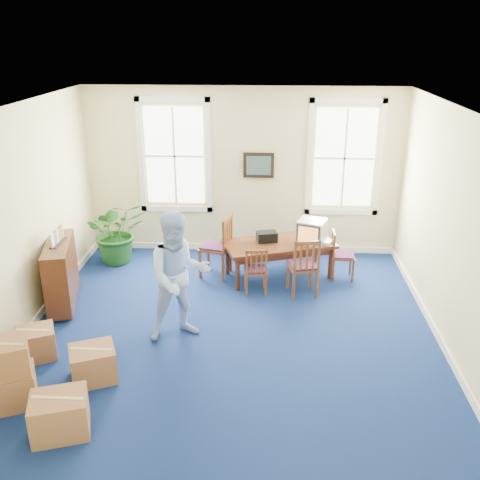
# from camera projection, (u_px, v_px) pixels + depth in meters

# --- Properties ---
(floor) EXTENTS (6.50, 6.50, 0.00)m
(floor) POSITION_uv_depth(u_px,v_px,m) (231.00, 335.00, 7.77)
(floor) COLOR navy
(floor) RESTS_ON ground
(ceiling) EXTENTS (6.50, 6.50, 0.00)m
(ceiling) POSITION_uv_depth(u_px,v_px,m) (229.00, 111.00, 6.59)
(ceiling) COLOR white
(ceiling) RESTS_ON ground
(wall_back) EXTENTS (6.50, 0.00, 6.50)m
(wall_back) POSITION_uv_depth(u_px,v_px,m) (243.00, 172.00, 10.20)
(wall_back) COLOR beige
(wall_back) RESTS_ON ground
(wall_front) EXTENTS (6.50, 0.00, 6.50)m
(wall_front) POSITION_uv_depth(u_px,v_px,m) (198.00, 379.00, 4.16)
(wall_front) COLOR beige
(wall_front) RESTS_ON ground
(wall_left) EXTENTS (0.00, 6.50, 6.50)m
(wall_left) POSITION_uv_depth(u_px,v_px,m) (13.00, 227.00, 7.34)
(wall_left) COLOR beige
(wall_left) RESTS_ON ground
(wall_right) EXTENTS (0.00, 6.50, 6.50)m
(wall_right) POSITION_uv_depth(u_px,v_px,m) (457.00, 237.00, 7.02)
(wall_right) COLOR beige
(wall_right) RESTS_ON ground
(baseboard_back) EXTENTS (6.00, 0.04, 0.12)m
(baseboard_back) POSITION_uv_depth(u_px,v_px,m) (243.00, 247.00, 10.74)
(baseboard_back) COLOR white
(baseboard_back) RESTS_ON ground
(baseboard_left) EXTENTS (0.04, 6.50, 0.12)m
(baseboard_left) POSITION_uv_depth(u_px,v_px,m) (31.00, 325.00, 7.91)
(baseboard_left) COLOR white
(baseboard_left) RESTS_ON ground
(baseboard_right) EXTENTS (0.04, 6.50, 0.12)m
(baseboard_right) POSITION_uv_depth(u_px,v_px,m) (439.00, 338.00, 7.58)
(baseboard_right) COLOR white
(baseboard_right) RESTS_ON ground
(window_left) EXTENTS (1.40, 0.12, 2.20)m
(window_left) POSITION_uv_depth(u_px,v_px,m) (175.00, 156.00, 10.14)
(window_left) COLOR white
(window_left) RESTS_ON ground
(window_right) EXTENTS (1.40, 0.12, 2.20)m
(window_right) POSITION_uv_depth(u_px,v_px,m) (344.00, 158.00, 9.97)
(window_right) COLOR white
(window_right) RESTS_ON ground
(wall_picture) EXTENTS (0.58, 0.06, 0.48)m
(wall_picture) POSITION_uv_depth(u_px,v_px,m) (259.00, 165.00, 10.08)
(wall_picture) COLOR black
(wall_picture) RESTS_ON ground
(conference_table) EXTENTS (2.09, 1.45, 0.65)m
(conference_table) POSITION_uv_depth(u_px,v_px,m) (279.00, 259.00, 9.51)
(conference_table) COLOR #492414
(conference_table) RESTS_ON ground
(crt_tv) EXTENTS (0.60, 0.62, 0.41)m
(crt_tv) POSITION_uv_depth(u_px,v_px,m) (312.00, 231.00, 9.32)
(crt_tv) COLOR #B7B7BC
(crt_tv) RESTS_ON conference_table
(game_console) EXTENTS (0.22, 0.25, 0.05)m
(game_console) POSITION_uv_depth(u_px,v_px,m) (326.00, 242.00, 9.33)
(game_console) COLOR white
(game_console) RESTS_ON conference_table
(equipment_bag) EXTENTS (0.39, 0.31, 0.17)m
(equipment_bag) POSITION_uv_depth(u_px,v_px,m) (267.00, 237.00, 9.41)
(equipment_bag) COLOR black
(equipment_bag) RESTS_ON conference_table
(chair_near_left) EXTENTS (0.41, 0.41, 0.83)m
(chair_near_left) POSITION_uv_depth(u_px,v_px,m) (256.00, 269.00, 8.89)
(chair_near_left) COLOR brown
(chair_near_left) RESTS_ON ground
(chair_near_right) EXTENTS (0.55, 0.55, 1.02)m
(chair_near_right) POSITION_uv_depth(u_px,v_px,m) (303.00, 265.00, 8.81)
(chair_near_right) COLOR brown
(chair_near_right) RESTS_ON ground
(chair_end_left) EXTENTS (0.60, 0.60, 1.11)m
(chair_end_left) POSITION_uv_depth(u_px,v_px,m) (215.00, 246.00, 9.49)
(chair_end_left) COLOR brown
(chair_end_left) RESTS_ON ground
(chair_end_right) EXTENTS (0.39, 0.39, 0.87)m
(chair_end_right) POSITION_uv_depth(u_px,v_px,m) (343.00, 255.00, 9.41)
(chair_end_right) COLOR brown
(chair_end_right) RESTS_ON ground
(man) EXTENTS (1.12, 1.01, 1.88)m
(man) POSITION_uv_depth(u_px,v_px,m) (179.00, 276.00, 7.42)
(man) COLOR #9EBFFB
(man) RESTS_ON ground
(credenza) EXTENTS (0.67, 1.33, 1.01)m
(credenza) POSITION_uv_depth(u_px,v_px,m) (61.00, 275.00, 8.47)
(credenza) COLOR #492414
(credenza) RESTS_ON ground
(brochure_rack) EXTENTS (0.33, 0.58, 0.26)m
(brochure_rack) POSITION_uv_depth(u_px,v_px,m) (58.00, 238.00, 8.23)
(brochure_rack) COLOR #99999E
(brochure_rack) RESTS_ON credenza
(potted_plant) EXTENTS (1.37, 1.30, 1.21)m
(potted_plant) POSITION_uv_depth(u_px,v_px,m) (117.00, 231.00, 10.03)
(potted_plant) COLOR #174B16
(potted_plant) RESTS_ON ground
(cardboard_boxes) EXTENTS (2.00, 2.00, 0.87)m
(cardboard_boxes) POSITION_uv_depth(u_px,v_px,m) (30.00, 368.00, 6.27)
(cardboard_boxes) COLOR #976642
(cardboard_boxes) RESTS_ON ground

